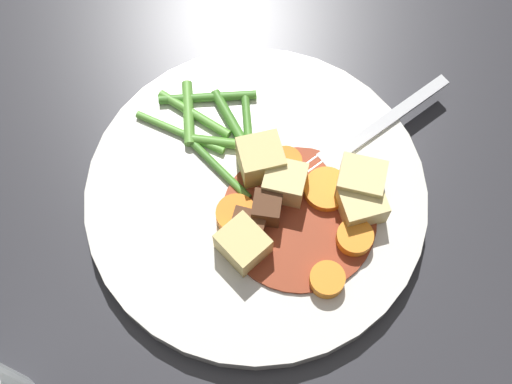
# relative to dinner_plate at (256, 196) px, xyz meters

# --- Properties ---
(ground_plane) EXTENTS (3.00, 3.00, 0.00)m
(ground_plane) POSITION_rel_dinner_plate_xyz_m (0.00, 0.00, -0.01)
(ground_plane) COLOR #2D2D33
(dinner_plate) EXTENTS (0.27, 0.27, 0.02)m
(dinner_plate) POSITION_rel_dinner_plate_xyz_m (0.00, 0.00, 0.00)
(dinner_plate) COLOR white
(dinner_plate) RESTS_ON ground_plane
(stew_sauce) EXTENTS (0.12, 0.12, 0.00)m
(stew_sauce) POSITION_rel_dinner_plate_xyz_m (0.04, 0.00, 0.01)
(stew_sauce) COLOR #93381E
(stew_sauce) RESTS_ON dinner_plate
(carrot_slice_0) EXTENTS (0.03, 0.03, 0.01)m
(carrot_slice_0) POSITION_rel_dinner_plate_xyz_m (0.09, -0.03, 0.02)
(carrot_slice_0) COLOR orange
(carrot_slice_0) RESTS_ON dinner_plate
(carrot_slice_1) EXTENTS (0.03, 0.03, 0.01)m
(carrot_slice_1) POSITION_rel_dinner_plate_xyz_m (0.09, 0.01, 0.02)
(carrot_slice_1) COLOR orange
(carrot_slice_1) RESTS_ON dinner_plate
(carrot_slice_2) EXTENTS (0.04, 0.04, 0.01)m
(carrot_slice_2) POSITION_rel_dinner_plate_xyz_m (-0.00, -0.03, 0.02)
(carrot_slice_2) COLOR orange
(carrot_slice_2) RESTS_ON dinner_plate
(carrot_slice_3) EXTENTS (0.03, 0.03, 0.01)m
(carrot_slice_3) POSITION_rel_dinner_plate_xyz_m (0.01, 0.03, 0.02)
(carrot_slice_3) COLOR orange
(carrot_slice_3) RESTS_ON dinner_plate
(carrot_slice_4) EXTENTS (0.05, 0.05, 0.01)m
(carrot_slice_4) POSITION_rel_dinner_plate_xyz_m (0.05, 0.03, 0.01)
(carrot_slice_4) COLOR orange
(carrot_slice_4) RESTS_ON dinner_plate
(potato_chunk_0) EXTENTS (0.04, 0.04, 0.02)m
(potato_chunk_0) POSITION_rel_dinner_plate_xyz_m (0.02, -0.05, 0.02)
(potato_chunk_0) COLOR #E5CC7A
(potato_chunk_0) RESTS_ON dinner_plate
(potato_chunk_1) EXTENTS (0.04, 0.05, 0.02)m
(potato_chunk_1) POSITION_rel_dinner_plate_xyz_m (0.08, 0.03, 0.02)
(potato_chunk_1) COLOR #EAD68C
(potato_chunk_1) RESTS_ON dinner_plate
(potato_chunk_2) EXTENTS (0.04, 0.04, 0.03)m
(potato_chunk_2) POSITION_rel_dinner_plate_xyz_m (0.07, 0.05, 0.02)
(potato_chunk_2) COLOR #EAD68C
(potato_chunk_2) RESTS_ON dinner_plate
(potato_chunk_3) EXTENTS (0.05, 0.05, 0.03)m
(potato_chunk_3) POSITION_rel_dinner_plate_xyz_m (-0.01, 0.02, 0.03)
(potato_chunk_3) COLOR #E5CC7A
(potato_chunk_3) RESTS_ON dinner_plate
(potato_chunk_4) EXTENTS (0.04, 0.04, 0.03)m
(potato_chunk_4) POSITION_rel_dinner_plate_xyz_m (0.02, 0.01, 0.02)
(potato_chunk_4) COLOR #EAD68C
(potato_chunk_4) RESTS_ON dinner_plate
(meat_chunk_0) EXTENTS (0.03, 0.03, 0.02)m
(meat_chunk_0) POSITION_rel_dinner_plate_xyz_m (0.02, -0.01, 0.02)
(meat_chunk_0) COLOR #56331E
(meat_chunk_0) RESTS_ON dinner_plate
(meat_chunk_1) EXTENTS (0.03, 0.03, 0.02)m
(meat_chunk_1) POSITION_rel_dinner_plate_xyz_m (0.01, -0.03, 0.02)
(meat_chunk_1) COLOR #56331E
(meat_chunk_1) RESTS_ON dinner_plate
(green_bean_0) EXTENTS (0.07, 0.06, 0.01)m
(green_bean_0) POSITION_rel_dinner_plate_xyz_m (-0.08, 0.05, 0.01)
(green_bean_0) COLOR #4C8E33
(green_bean_0) RESTS_ON dinner_plate
(green_bean_1) EXTENTS (0.08, 0.02, 0.01)m
(green_bean_1) POSITION_rel_dinner_plate_xyz_m (-0.04, 0.00, 0.01)
(green_bean_1) COLOR #4C8E33
(green_bean_1) RESTS_ON dinner_plate
(green_bean_2) EXTENTS (0.04, 0.05, 0.01)m
(green_bean_2) POSITION_rel_dinner_plate_xyz_m (-0.09, 0.03, 0.01)
(green_bean_2) COLOR #66AD42
(green_bean_2) RESTS_ON dinner_plate
(green_bean_3) EXTENTS (0.07, 0.04, 0.01)m
(green_bean_3) POSITION_rel_dinner_plate_xyz_m (-0.04, 0.02, 0.01)
(green_bean_3) COLOR #599E38
(green_bean_3) RESTS_ON dinner_plate
(green_bean_4) EXTENTS (0.06, 0.07, 0.01)m
(green_bean_4) POSITION_rel_dinner_plate_xyz_m (-0.03, 0.04, 0.01)
(green_bean_4) COLOR #4C8E33
(green_bean_4) RESTS_ON dinner_plate
(green_bean_5) EXTENTS (0.08, 0.05, 0.01)m
(green_bean_5) POSITION_rel_dinner_plate_xyz_m (-0.04, 0.04, 0.01)
(green_bean_5) COLOR #4C8E33
(green_bean_5) RESTS_ON dinner_plate
(green_bean_6) EXTENTS (0.07, 0.01, 0.01)m
(green_bean_6) POSITION_rel_dinner_plate_xyz_m (-0.08, 0.03, 0.01)
(green_bean_6) COLOR #66AD42
(green_bean_6) RESTS_ON dinner_plate
(green_bean_7) EXTENTS (0.08, 0.02, 0.01)m
(green_bean_7) POSITION_rel_dinner_plate_xyz_m (-0.08, 0.01, 0.01)
(green_bean_7) COLOR #66AD42
(green_bean_7) RESTS_ON dinner_plate
(fork) EXTENTS (0.07, 0.17, 0.00)m
(fork) POSITION_rel_dinner_plate_xyz_m (0.05, 0.09, 0.01)
(fork) COLOR silver
(fork) RESTS_ON dinner_plate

